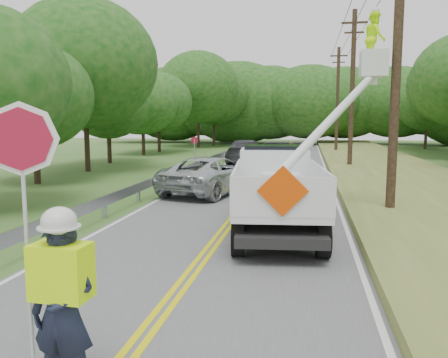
# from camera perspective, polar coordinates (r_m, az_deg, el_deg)

# --- Properties ---
(ground) EXTENTS (140.00, 140.00, 0.00)m
(ground) POSITION_cam_1_polar(r_m,az_deg,el_deg) (7.56, -8.61, -17.24)
(ground) COLOR #2F6122
(ground) RESTS_ON ground
(road) EXTENTS (7.20, 96.00, 0.03)m
(road) POSITION_cam_1_polar(r_m,az_deg,el_deg) (20.85, 3.97, -1.30)
(road) COLOR #545457
(road) RESTS_ON ground
(guardrail) EXTENTS (0.18, 48.00, 0.77)m
(guardrail) POSITION_cam_1_polar(r_m,az_deg,el_deg) (22.45, -6.00, 0.69)
(guardrail) COLOR #9B9EA3
(guardrail) RESTS_ON ground
(utility_poles) EXTENTS (1.60, 43.30, 10.00)m
(utility_poles) POSITION_cam_1_polar(r_m,az_deg,el_deg) (23.76, 17.29, 12.17)
(utility_poles) COLOR black
(utility_poles) RESTS_ON ground
(tall_grass_verge) EXTENTS (7.00, 96.00, 0.30)m
(tall_grass_verge) POSITION_cam_1_polar(r_m,az_deg,el_deg) (21.26, 23.36, -1.34)
(tall_grass_verge) COLOR #5D6B2D
(tall_grass_verge) RESTS_ON ground
(treeline_left) EXTENTS (10.61, 56.62, 11.03)m
(treeline_left) POSITION_cam_1_polar(r_m,az_deg,el_deg) (39.04, -9.15, 11.23)
(treeline_left) COLOR #332319
(treeline_left) RESTS_ON ground
(treeline_horizon) EXTENTS (56.82, 15.05, 11.72)m
(treeline_horizon) POSITION_cam_1_polar(r_m,az_deg,el_deg) (62.70, 9.19, 9.41)
(treeline_horizon) COLOR #0F4710
(treeline_horizon) RESTS_ON ground
(flagger) EXTENTS (1.22, 0.52, 3.32)m
(flagger) POSITION_cam_1_polar(r_m,az_deg,el_deg) (5.49, -19.63, -13.78)
(flagger) COLOR #191E33
(flagger) RESTS_ON road
(bucket_truck) EXTENTS (4.68, 6.80, 6.51)m
(bucket_truck) POSITION_cam_1_polar(r_m,az_deg,el_deg) (13.88, 7.52, 0.55)
(bucket_truck) COLOR black
(bucket_truck) RESTS_ON road
(suv_silver) EXTENTS (4.13, 6.21, 1.58)m
(suv_silver) POSITION_cam_1_polar(r_m,az_deg,el_deg) (19.69, -1.51, 0.56)
(suv_silver) COLOR #B7BCBF
(suv_silver) RESTS_ON road
(suv_darkgrey) EXTENTS (2.46, 5.97, 1.73)m
(suv_darkgrey) POSITION_cam_1_polar(r_m,az_deg,el_deg) (33.39, 2.75, 3.46)
(suv_darkgrey) COLOR #37393E
(suv_darkgrey) RESTS_ON road
(stop_sign_permanent) EXTENTS (0.46, 0.07, 2.14)m
(stop_sign_permanent) POSITION_cam_1_polar(r_m,az_deg,el_deg) (28.51, -3.72, 3.80)
(stop_sign_permanent) COLOR #9B9EA3
(stop_sign_permanent) RESTS_ON ground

